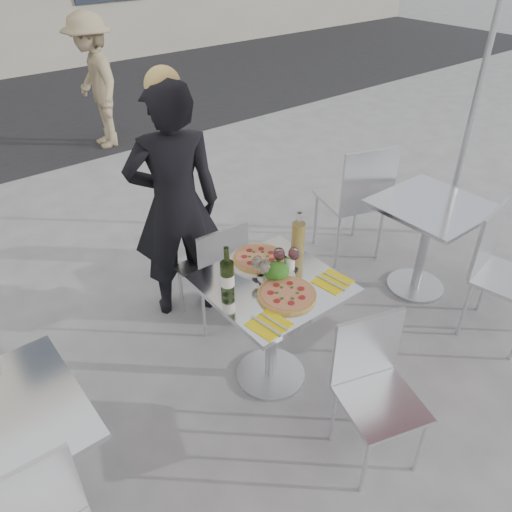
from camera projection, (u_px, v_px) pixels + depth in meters
ground at (270, 375)px, 3.21m from camera, size 80.00×80.00×0.00m
main_table at (272, 311)px, 2.91m from camera, size 0.72×0.72×0.75m
side_table_left at (4, 453)px, 2.14m from camera, size 0.72×0.72×0.75m
side_table_right at (428, 229)px, 3.68m from camera, size 0.72×0.72×0.75m
chair_far at (216, 267)px, 3.37m from camera, size 0.39×0.40×0.83m
chair_near at (374, 380)px, 2.53m from camera, size 0.48×0.49×0.84m
side_chair_rfar at (358, 194)px, 3.99m from camera, size 0.59×0.60×1.03m
side_chair_rnear at (499, 265)px, 3.29m from camera, size 0.49×0.50×0.93m
woman_diner at (175, 206)px, 3.32m from camera, size 0.73×0.61×1.70m
pedestrian_b at (95, 82)px, 6.03m from camera, size 0.70×1.08×1.59m
pizza_near at (287, 295)px, 2.69m from camera, size 0.32×0.32×0.02m
pizza_far at (259, 259)px, 2.96m from camera, size 0.35×0.35×0.03m
salad_plate at (276, 272)px, 2.82m from camera, size 0.22×0.22×0.09m
wine_bottle at (227, 276)px, 2.65m from camera, size 0.07×0.08×0.29m
carafe at (298, 238)px, 2.96m from camera, size 0.08×0.08×0.29m
sugar_shaker at (289, 262)px, 2.87m from camera, size 0.06×0.06×0.11m
wineglass_white_a at (264, 267)px, 2.73m from camera, size 0.07×0.07×0.16m
wineglass_white_b at (258, 263)px, 2.76m from camera, size 0.07×0.07×0.16m
wineglass_red_a at (279, 255)px, 2.83m from camera, size 0.07×0.07×0.16m
wineglass_red_b at (294, 254)px, 2.83m from camera, size 0.07×0.07×0.16m
napkin_left at (269, 324)px, 2.50m from camera, size 0.20×0.20×0.01m
napkin_right at (333, 281)px, 2.80m from camera, size 0.20×0.20×0.01m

